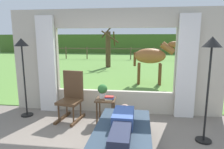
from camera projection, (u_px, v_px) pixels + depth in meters
The scene contains 16 objects.
back_wall_with_window at pixel (114, 63), 4.81m from camera, with size 5.20×0.12×2.55m.
curtain_panel_left at pixel (47, 65), 4.89m from camera, with size 0.44×0.10×2.40m, color silver.
curtain_panel_right at pixel (187, 67), 4.47m from camera, with size 0.44×0.10×2.40m, color silver.
outdoor_pasture_lawn at pixel (130, 62), 15.67m from camera, with size 36.00×21.68×0.02m, color #568438.
distant_hill_ridge at pixel (133, 44), 25.05m from camera, with size 36.00×2.00×2.40m, color #436426.
recliner_sofa at pixel (123, 139), 3.21m from camera, with size 0.94×1.72×0.42m.
reclining_person at pixel (123, 123), 3.10m from camera, with size 0.35×1.43×0.22m.
rocking_chair at pixel (72, 96), 4.48m from camera, with size 0.56×0.74×1.12m.
side_table at pixel (106, 103), 4.37m from camera, with size 0.44×0.44×0.52m.
potted_plant at pixel (103, 90), 4.39m from camera, with size 0.22×0.22×0.32m.
book_stack at pixel (109, 98), 4.29m from camera, with size 0.21×0.16×0.08m.
floor_lamp_left at pixel (22, 54), 4.48m from camera, with size 0.32×0.32×1.86m.
floor_lamp_right at pixel (211, 58), 3.29m from camera, with size 0.32×0.32×1.89m.
horse at pixel (152, 56), 7.78m from camera, with size 1.82×0.62×1.73m.
pasture_tree at pixel (108, 48), 12.50m from camera, with size 1.20×1.18×2.62m.
pasture_fence_line at pixel (131, 51), 17.30m from camera, with size 16.10×0.10×1.10m.
Camera 1 is at (0.55, -2.49, 1.84)m, focal length 31.23 mm.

